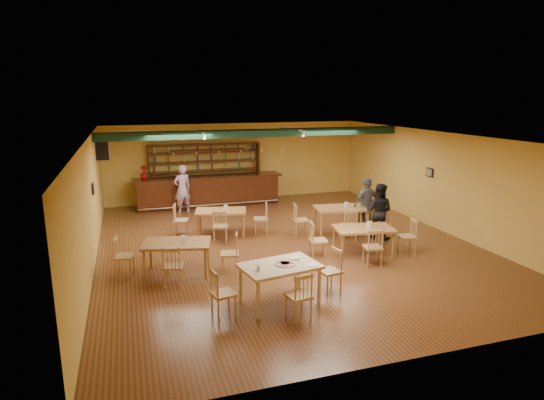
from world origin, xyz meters
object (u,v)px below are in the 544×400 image
object	(u,v)px
dining_table_a	(221,222)
near_table	(280,284)
patron_bar	(182,189)
patron_right_a	(379,211)
dining_table_d	(363,241)
bar_counter	(209,191)
dining_table_c	(177,258)
dining_table_b	(341,220)

from	to	relation	value
dining_table_a	near_table	world-z (taller)	near_table
patron_bar	patron_right_a	world-z (taller)	patron_bar
dining_table_a	dining_table_d	world-z (taller)	dining_table_d
patron_bar	dining_table_a	bearing A→B (deg)	87.67
patron_bar	patron_right_a	size ratio (longest dim) A/B	1.06
bar_counter	dining_table_c	xyz separation A→B (m)	(-1.88, -6.41, -0.18)
bar_counter	dining_table_c	world-z (taller)	bar_counter
near_table	dining_table_d	bearing A→B (deg)	24.03
dining_table_a	dining_table_b	world-z (taller)	dining_table_b
bar_counter	patron_bar	size ratio (longest dim) A/B	3.18
dining_table_c	patron_bar	bearing A→B (deg)	95.18
dining_table_b	dining_table_c	distance (m)	5.37
dining_table_a	dining_table_d	xyz separation A→B (m)	(3.15, -2.93, 0.00)
patron_right_a	near_table	bearing A→B (deg)	83.09
patron_right_a	dining_table_d	bearing A→B (deg)	91.51
dining_table_a	dining_table_d	bearing A→B (deg)	-29.25
dining_table_a	dining_table_c	world-z (taller)	dining_table_c
bar_counter	dining_table_d	distance (m)	7.21
dining_table_a	dining_table_b	xyz separation A→B (m)	(3.48, -0.95, 0.02)
dining_table_a	patron_right_a	bearing A→B (deg)	-8.57
dining_table_b	dining_table_d	size ratio (longest dim) A/B	1.05
dining_table_a	dining_table_c	size ratio (longest dim) A/B	0.97
bar_counter	dining_table_b	bearing A→B (deg)	-55.47
patron_bar	patron_right_a	xyz separation A→B (m)	(5.05, -4.61, -0.05)
dining_table_b	dining_table_c	size ratio (longest dim) A/B	1.03
dining_table_c	patron_right_a	size ratio (longest dim) A/B	0.94
dining_table_b	patron_bar	distance (m)	5.73
patron_bar	dining_table_b	bearing A→B (deg)	120.63
dining_table_a	near_table	size ratio (longest dim) A/B	0.98
dining_table_b	dining_table_d	xyz separation A→B (m)	(-0.33, -1.98, -0.02)
dining_table_b	dining_table_d	bearing A→B (deg)	-90.57
bar_counter	patron_right_a	size ratio (longest dim) A/B	3.39
dining_table_a	patron_right_a	xyz separation A→B (m)	(4.28, -1.75, 0.44)
patron_bar	dining_table_d	bearing A→B (deg)	106.61
dining_table_c	near_table	distance (m)	2.82
dining_table_a	dining_table_c	distance (m)	3.15
bar_counter	patron_bar	bearing A→B (deg)	-142.20
bar_counter	dining_table_a	distance (m)	3.70
dining_table_b	patron_bar	world-z (taller)	patron_bar
dining_table_d	patron_bar	size ratio (longest dim) A/B	0.87
dining_table_b	dining_table_c	bearing A→B (deg)	-151.81
dining_table_c	dining_table_d	xyz separation A→B (m)	(4.74, -0.21, -0.01)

